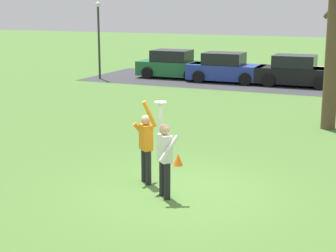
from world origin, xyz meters
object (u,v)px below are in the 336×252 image
(parked_car_black, at_px, (296,72))
(bare_tree_tall, at_px, (334,38))
(parked_car_blue, at_px, (226,69))
(lamppost_by_lot, at_px, (99,33))
(person_defender, at_px, (146,143))
(parked_car_green, at_px, (174,65))
(field_cone_orange, at_px, (178,159))
(frisbee_disc, at_px, (160,102))
(person_catcher, at_px, (165,154))

(parked_car_black, xyz_separation_m, bare_tree_tall, (2.86, -9.36, 2.33))
(parked_car_blue, distance_m, lamppost_by_lot, 7.35)
(bare_tree_tall, relative_size, lamppost_by_lot, 1.53)
(person_defender, bearing_deg, parked_car_black, 130.62)
(parked_car_green, xyz_separation_m, lamppost_by_lot, (-3.68, -2.03, 1.86))
(lamppost_by_lot, bearing_deg, parked_car_black, 9.06)
(parked_car_black, height_order, field_cone_orange, parked_car_black)
(frisbee_disc, bearing_deg, parked_car_green, 112.16)
(parked_car_black, distance_m, field_cone_orange, 15.40)
(lamppost_by_lot, height_order, field_cone_orange, lamppost_by_lot)
(parked_car_green, bearing_deg, person_defender, -70.46)
(parked_car_black, bearing_deg, lamppost_by_lot, -172.42)
(person_defender, bearing_deg, lamppost_by_lot, 165.83)
(parked_car_blue, xyz_separation_m, field_cone_orange, (3.57, -15.31, -0.57))
(parked_car_blue, distance_m, bare_tree_tall, 11.65)
(person_defender, height_order, parked_car_green, person_defender)
(frisbee_disc, relative_size, bare_tree_tall, 0.04)
(lamppost_by_lot, xyz_separation_m, field_cone_orange, (10.49, -13.69, -2.43))
(frisbee_disc, height_order, parked_car_black, frisbee_disc)
(frisbee_disc, distance_m, lamppost_by_lot, 19.30)
(parked_car_blue, bearing_deg, frisbee_disc, -78.44)
(frisbee_disc, xyz_separation_m, parked_car_black, (-0.28, 17.57, -1.37))
(parked_car_green, bearing_deg, bare_tree_tall, -45.95)
(parked_car_green, distance_m, parked_car_black, 7.02)
(person_catcher, height_order, bare_tree_tall, bare_tree_tall)
(parked_car_green, xyz_separation_m, parked_car_black, (7.01, -0.32, 0.00))
(parked_car_green, distance_m, lamppost_by_lot, 4.60)
(frisbee_disc, xyz_separation_m, bare_tree_tall, (2.58, 8.21, 0.97))
(frisbee_disc, height_order, lamppost_by_lot, lamppost_by_lot)
(person_catcher, bearing_deg, parked_car_green, -25.76)
(person_catcher, bearing_deg, frisbee_disc, 0.00)
(person_catcher, bearing_deg, field_cone_orange, -32.60)
(frisbee_disc, distance_m, parked_car_blue, 18.01)
(parked_car_green, xyz_separation_m, field_cone_orange, (6.80, -15.71, -0.57))
(person_defender, xyz_separation_m, parked_car_blue, (-3.43, 16.93, -0.25))
(parked_car_blue, bearing_deg, person_defender, -80.04)
(person_catcher, relative_size, field_cone_orange, 6.50)
(lamppost_by_lot, bearing_deg, bare_tree_tall, -29.48)
(frisbee_disc, distance_m, field_cone_orange, 2.96)
(frisbee_disc, xyz_separation_m, parked_car_blue, (-4.05, 17.50, -1.37))
(person_defender, xyz_separation_m, field_cone_orange, (0.14, 1.62, -0.82))
(parked_car_black, relative_size, bare_tree_tall, 0.63)
(bare_tree_tall, relative_size, field_cone_orange, 20.43)
(parked_car_blue, relative_size, lamppost_by_lot, 0.97)
(person_catcher, distance_m, parked_car_blue, 18.14)
(bare_tree_tall, bearing_deg, field_cone_orange, -116.92)
(parked_car_green, distance_m, field_cone_orange, 17.13)
(frisbee_disc, height_order, field_cone_orange, frisbee_disc)
(person_defender, height_order, frisbee_disc, frisbee_disc)
(bare_tree_tall, bearing_deg, frisbee_disc, -107.42)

